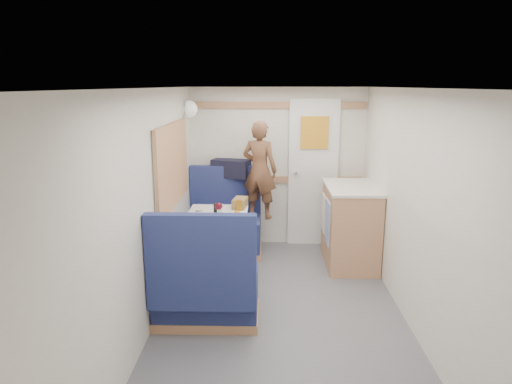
{
  "coord_description": "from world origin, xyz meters",
  "views": [
    {
      "loc": [
        -0.13,
        -3.46,
        2.03
      ],
      "look_at": [
        -0.24,
        0.9,
        1.0
      ],
      "focal_mm": 32.0,
      "sensor_mm": 36.0,
      "label": 1
    }
  ],
  "objects_px": {
    "dinette_table": "(216,230)",
    "dome_light": "(189,109)",
    "bench_near": "(206,291)",
    "orange_fruit": "(237,214)",
    "wine_glass": "(219,207)",
    "tumbler_left": "(199,217)",
    "bench_far": "(225,229)",
    "duffel_bag": "(231,168)",
    "bread_loaf": "(240,203)",
    "beer_glass": "(239,205)",
    "pepper_grinder": "(215,208)",
    "galley_counter": "(350,225)",
    "tray": "(234,226)",
    "person": "(260,170)",
    "salt_grinder": "(222,208)",
    "cheese_block": "(219,215)"
  },
  "relations": [
    {
      "from": "dome_light",
      "to": "wine_glass",
      "type": "distance_m",
      "value": 1.38
    },
    {
      "from": "bench_far",
      "to": "duffel_bag",
      "type": "height_order",
      "value": "duffel_bag"
    },
    {
      "from": "bench_near",
      "to": "bread_loaf",
      "type": "distance_m",
      "value": 1.31
    },
    {
      "from": "wine_glass",
      "to": "tumbler_left",
      "type": "distance_m",
      "value": 0.23
    },
    {
      "from": "dinette_table",
      "to": "bread_loaf",
      "type": "xyz_separation_m",
      "value": [
        0.22,
        0.34,
        0.2
      ]
    },
    {
      "from": "galley_counter",
      "to": "orange_fruit",
      "type": "relative_size",
      "value": 12.73
    },
    {
      "from": "galley_counter",
      "to": "tray",
      "type": "relative_size",
      "value": 3.0
    },
    {
      "from": "person",
      "to": "duffel_bag",
      "type": "relative_size",
      "value": 2.54
    },
    {
      "from": "person",
      "to": "tray",
      "type": "xyz_separation_m",
      "value": [
        -0.22,
        -1.23,
        -0.31
      ]
    },
    {
      "from": "cheese_block",
      "to": "bench_far",
      "type": "bearing_deg",
      "value": 92.3
    },
    {
      "from": "dome_light",
      "to": "bread_loaf",
      "type": "xyz_separation_m",
      "value": [
        0.61,
        -0.51,
        -0.98
      ]
    },
    {
      "from": "bench_far",
      "to": "bench_near",
      "type": "relative_size",
      "value": 1.0
    },
    {
      "from": "bread_loaf",
      "to": "cheese_block",
      "type": "bearing_deg",
      "value": -112.62
    },
    {
      "from": "wine_glass",
      "to": "salt_grinder",
      "type": "xyz_separation_m",
      "value": [
        0.01,
        0.23,
        -0.08
      ]
    },
    {
      "from": "tumbler_left",
      "to": "bench_far",
      "type": "bearing_deg",
      "value": 82.81
    },
    {
      "from": "wine_glass",
      "to": "tumbler_left",
      "type": "height_order",
      "value": "wine_glass"
    },
    {
      "from": "dinette_table",
      "to": "duffel_bag",
      "type": "xyz_separation_m",
      "value": [
        0.07,
        1.12,
        0.44
      ]
    },
    {
      "from": "dinette_table",
      "to": "galley_counter",
      "type": "height_order",
      "value": "galley_counter"
    },
    {
      "from": "tray",
      "to": "salt_grinder",
      "type": "bearing_deg",
      "value": 108.75
    },
    {
      "from": "bread_loaf",
      "to": "tumbler_left",
      "type": "bearing_deg",
      "value": -122.29
    },
    {
      "from": "bench_near",
      "to": "duffel_bag",
      "type": "distance_m",
      "value": 2.11
    },
    {
      "from": "dome_light",
      "to": "person",
      "type": "height_order",
      "value": "dome_light"
    },
    {
      "from": "bench_near",
      "to": "salt_grinder",
      "type": "distance_m",
      "value": 1.1
    },
    {
      "from": "tumbler_left",
      "to": "pepper_grinder",
      "type": "xyz_separation_m",
      "value": [
        0.12,
        0.35,
        -0.01
      ]
    },
    {
      "from": "bench_far",
      "to": "dome_light",
      "type": "height_order",
      "value": "dome_light"
    },
    {
      "from": "tumbler_left",
      "to": "beer_glass",
      "type": "bearing_deg",
      "value": 51.39
    },
    {
      "from": "wine_glass",
      "to": "bench_near",
      "type": "bearing_deg",
      "value": -93.02
    },
    {
      "from": "orange_fruit",
      "to": "beer_glass",
      "type": "xyz_separation_m",
      "value": [
        0.0,
        0.34,
        0.0
      ]
    },
    {
      "from": "salt_grinder",
      "to": "tray",
      "type": "bearing_deg",
      "value": -71.25
    },
    {
      "from": "dome_light",
      "to": "galley_counter",
      "type": "xyz_separation_m",
      "value": [
        1.86,
        -0.3,
        -1.28
      ]
    },
    {
      "from": "orange_fruit",
      "to": "dinette_table",
      "type": "bearing_deg",
      "value": 152.11
    },
    {
      "from": "dinette_table",
      "to": "pepper_grinder",
      "type": "bearing_deg",
      "value": 99.14
    },
    {
      "from": "beer_glass",
      "to": "tray",
      "type": "bearing_deg",
      "value": -91.64
    },
    {
      "from": "pepper_grinder",
      "to": "bread_loaf",
      "type": "xyz_separation_m",
      "value": [
        0.24,
        0.22,
        0.0
      ]
    },
    {
      "from": "galley_counter",
      "to": "person",
      "type": "relative_size",
      "value": 0.78
    },
    {
      "from": "dinette_table",
      "to": "dome_light",
      "type": "height_order",
      "value": "dome_light"
    },
    {
      "from": "pepper_grinder",
      "to": "person",
      "type": "bearing_deg",
      "value": 59.59
    },
    {
      "from": "bench_near",
      "to": "orange_fruit",
      "type": "height_order",
      "value": "bench_near"
    },
    {
      "from": "person",
      "to": "tumbler_left",
      "type": "distance_m",
      "value": 1.28
    },
    {
      "from": "orange_fruit",
      "to": "cheese_block",
      "type": "distance_m",
      "value": 0.19
    },
    {
      "from": "wine_glass",
      "to": "beer_glass",
      "type": "relative_size",
      "value": 1.55
    },
    {
      "from": "beer_glass",
      "to": "pepper_grinder",
      "type": "xyz_separation_m",
      "value": [
        -0.24,
        -0.1,
        -0.0
      ]
    },
    {
      "from": "bench_near",
      "to": "bread_loaf",
      "type": "height_order",
      "value": "bench_near"
    },
    {
      "from": "wine_glass",
      "to": "beer_glass",
      "type": "distance_m",
      "value": 0.38
    },
    {
      "from": "dome_light",
      "to": "galley_counter",
      "type": "bearing_deg",
      "value": -9.18
    },
    {
      "from": "dome_light",
      "to": "pepper_grinder",
      "type": "bearing_deg",
      "value": -63.11
    },
    {
      "from": "person",
      "to": "bread_loaf",
      "type": "height_order",
      "value": "person"
    },
    {
      "from": "bench_far",
      "to": "tumbler_left",
      "type": "bearing_deg",
      "value": -97.19
    },
    {
      "from": "bench_far",
      "to": "wine_glass",
      "type": "xyz_separation_m",
      "value": [
        0.04,
        -0.96,
        0.54
      ]
    },
    {
      "from": "tray",
      "to": "person",
      "type": "bearing_deg",
      "value": 79.81
    }
  ]
}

